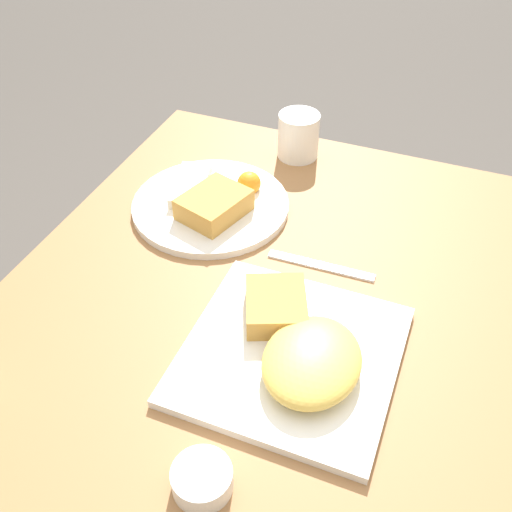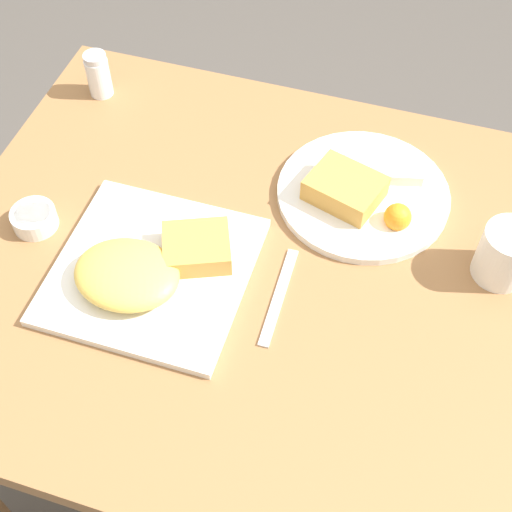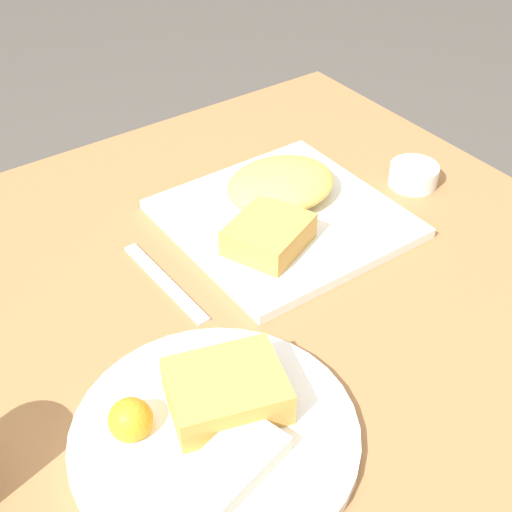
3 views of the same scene
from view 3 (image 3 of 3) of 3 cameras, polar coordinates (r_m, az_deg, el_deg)
name	(u,v)px [view 3 (image 3 of 3)]	position (r m, az deg, el deg)	size (l,w,h in m)	color
dining_table	(240,330)	(0.95, -1.29, -5.93)	(0.93, 0.83, 0.71)	olive
plate_square_near	(281,207)	(0.97, 1.99, 3.93)	(0.29, 0.29, 0.06)	white
plate_oval_far	(214,427)	(0.71, -3.35, -13.50)	(0.28, 0.28, 0.05)	white
sauce_ramekin	(414,174)	(1.08, 12.50, 6.40)	(0.07, 0.07, 0.03)	white
butter_knife	(165,282)	(0.89, -7.31, -2.08)	(0.02, 0.18, 0.00)	silver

